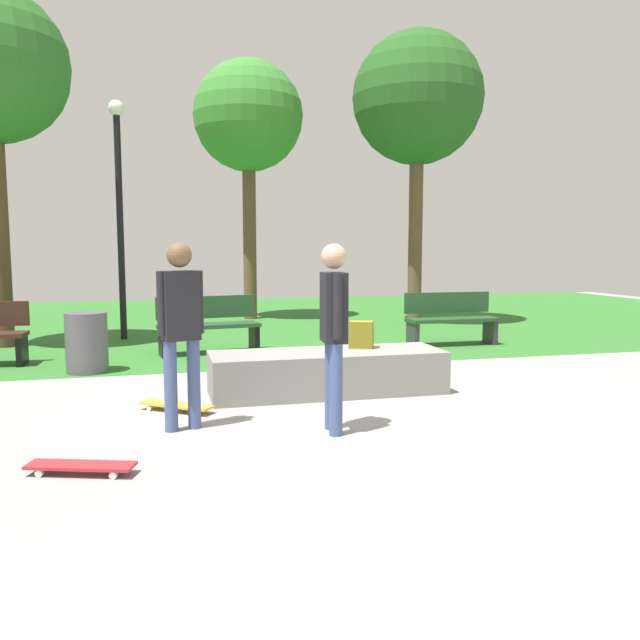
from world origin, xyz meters
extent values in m
plane|color=gray|center=(0.00, 0.00, 0.00)|extent=(28.00, 28.00, 0.00)
cube|color=#2D6B28|center=(0.00, 7.66, 0.00)|extent=(26.60, 12.68, 0.01)
cube|color=gray|center=(-0.34, -0.32, 0.24)|extent=(2.70, 0.87, 0.49)
cube|color=olive|center=(0.12, -0.16, 0.65)|extent=(0.34, 0.30, 0.32)
cylinder|color=#3F5184|center=(-2.13, -1.48, 0.42)|extent=(0.12, 0.12, 0.84)
cylinder|color=#3F5184|center=(-1.92, -1.42, 0.42)|extent=(0.12, 0.12, 0.84)
cube|color=black|center=(-2.03, -1.45, 1.16)|extent=(0.36, 0.28, 0.63)
cylinder|color=black|center=(-2.19, -1.49, 1.18)|extent=(0.09, 0.09, 0.58)
cylinder|color=black|center=(-1.86, -1.40, 1.18)|extent=(0.09, 0.09, 0.58)
sphere|color=brown|center=(-2.03, -1.45, 1.61)|extent=(0.23, 0.23, 0.23)
cylinder|color=#3F5184|center=(-0.69, -1.75, 0.42)|extent=(0.12, 0.12, 0.83)
cylinder|color=#3F5184|center=(-0.70, -1.97, 0.42)|extent=(0.12, 0.12, 0.83)
cube|color=black|center=(-0.70, -1.86, 1.15)|extent=(0.22, 0.33, 0.63)
cylinder|color=black|center=(-0.68, -1.69, 1.17)|extent=(0.09, 0.09, 0.58)
cylinder|color=black|center=(-0.71, -2.03, 1.17)|extent=(0.09, 0.09, 0.58)
sphere|color=tan|center=(-0.70, -1.86, 1.60)|extent=(0.23, 0.23, 0.23)
cube|color=gold|center=(-2.07, -0.75, 0.07)|extent=(0.76, 0.64, 0.02)
cylinder|color=silver|center=(-2.34, -0.65, 0.03)|extent=(0.06, 0.06, 0.06)
cylinder|color=silver|center=(-2.25, -0.52, 0.03)|extent=(0.06, 0.06, 0.06)
cylinder|color=silver|center=(-1.89, -0.98, 0.03)|extent=(0.06, 0.06, 0.06)
cylinder|color=silver|center=(-1.80, -0.86, 0.03)|extent=(0.06, 0.06, 0.06)
cube|color=#A5262D|center=(-2.81, -2.46, 0.07)|extent=(0.82, 0.44, 0.02)
cylinder|color=silver|center=(-2.52, -2.48, 0.03)|extent=(0.06, 0.05, 0.06)
cylinder|color=silver|center=(-2.57, -2.63, 0.03)|extent=(0.06, 0.05, 0.06)
cylinder|color=silver|center=(-3.05, -2.30, 0.03)|extent=(0.06, 0.05, 0.06)
cylinder|color=silver|center=(-3.10, -2.45, 0.03)|extent=(0.06, 0.05, 0.06)
cube|color=black|center=(-4.14, 2.48, 0.23)|extent=(0.10, 0.40, 0.45)
cube|color=#1E4223|center=(-1.45, 2.83, 0.45)|extent=(1.64, 0.65, 0.06)
cube|color=#1E4223|center=(-1.47, 3.05, 0.73)|extent=(1.59, 0.27, 0.36)
cube|color=black|center=(-0.72, 2.93, 0.23)|extent=(0.13, 0.40, 0.45)
cube|color=black|center=(-2.17, 2.73, 0.23)|extent=(0.13, 0.40, 0.45)
cube|color=#1E4223|center=(2.70, 2.68, 0.45)|extent=(1.61, 0.46, 0.06)
cube|color=#1E4223|center=(2.69, 2.90, 0.73)|extent=(1.60, 0.08, 0.36)
cube|color=#2D2D33|center=(3.43, 2.69, 0.23)|extent=(0.09, 0.40, 0.45)
cube|color=#2D2D33|center=(1.96, 2.67, 0.23)|extent=(0.09, 0.40, 0.45)
cylinder|color=brown|center=(3.35, 5.95, 2.03)|extent=(0.31, 0.31, 4.07)
sphere|color=#23561E|center=(3.35, 5.95, 4.92)|extent=(2.83, 2.83, 2.83)
cylinder|color=brown|center=(-0.08, 7.79, 1.99)|extent=(0.31, 0.31, 3.97)
sphere|color=#387F2D|center=(-0.08, 7.79, 4.73)|extent=(2.54, 2.54, 2.54)
cylinder|color=black|center=(-2.86, 4.90, 2.02)|extent=(0.12, 0.12, 4.05)
sphere|color=silver|center=(-2.86, 4.90, 4.17)|extent=(0.28, 0.28, 0.28)
cylinder|color=#4C4C51|center=(-3.17, 1.68, 0.41)|extent=(0.55, 0.55, 0.82)
camera|label=1|loc=(-2.22, -7.34, 1.67)|focal=35.78mm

